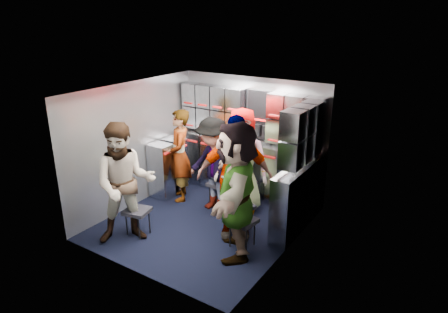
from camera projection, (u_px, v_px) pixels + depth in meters
The scene contains 29 objects.
floor at pixel (204, 223), 6.30m from camera, with size 3.00×3.00×0.00m, color black.
wall_back at pixel (252, 136), 7.12m from camera, with size 2.80×0.04×2.10m, color #959AA3.
wall_left at pixel (135, 145), 6.65m from camera, with size 0.04×3.00×2.10m, color #959AA3.
wall_right at pixel (290, 181), 5.22m from camera, with size 0.04×3.00×2.10m, color #959AA3.
ceiling at pixel (202, 90), 5.58m from camera, with size 2.80×3.00×0.02m, color silver.
cart_bank_back at pixel (246, 168), 7.15m from camera, with size 2.68×0.38×0.99m, color #989DA7.
cart_bank_left at pixel (168, 168), 7.18m from camera, with size 0.38×0.76×0.99m, color #989DA7.
counter at pixel (246, 141), 6.97m from camera, with size 2.68×0.42×0.03m, color #B5B7BD.
locker_bank_back at pixel (249, 114), 6.85m from camera, with size 2.68×0.28×0.82m, color #989DA7.
locker_bank_right at pixel (302, 134), 5.70m from camera, with size 0.28×1.00×0.82m, color #989DA7.
right_cabinet at pixel (295, 199), 5.96m from camera, with size 0.28×1.20×1.00m, color #989DA7.
coffee_niche at pixel (260, 115), 6.82m from camera, with size 0.46×0.16×0.84m, color black, non-canonical shape.
red_latch_strip at pixel (240, 151), 6.86m from camera, with size 2.60×0.02×0.03m, color red.
jump_seat_near_left at pixel (137, 212), 5.87m from camera, with size 0.41×0.39×0.41m.
jump_seat_mid_left at pixel (220, 185), 6.77m from camera, with size 0.37×0.35×0.42m.
jump_seat_center at pixel (246, 187), 6.70m from camera, with size 0.45×0.44×0.41m.
jump_seat_mid_right at pixel (240, 207), 5.99m from camera, with size 0.47×0.46×0.42m.
jump_seat_near_right at pixel (242, 222), 5.56m from camera, with size 0.40×0.38×0.43m.
attendant_standing at pixel (180, 156), 6.86m from camera, with size 0.59×0.39×1.61m, color black.
attendant_arc_a at pixel (125, 184), 5.55m from camera, with size 0.86×0.67×1.77m, color black.
attendant_arc_b at pixel (213, 165), 6.48m from camera, with size 1.02×0.59×1.59m, color black.
attendant_arc_c at pixel (242, 162), 6.39m from camera, with size 0.86×0.56×1.75m, color black.
attendant_arc_d at pixel (235, 178), 5.67m from camera, with size 1.08×0.45×1.84m, color black.
attendant_arc_e at pixel (236, 190), 5.23m from camera, with size 1.74×0.55×1.87m, color black.
bottle_left at pixel (218, 129), 7.17m from camera, with size 0.07×0.07×0.26m, color white.
bottle_mid at pixel (224, 129), 7.10m from camera, with size 0.06×0.06×0.27m, color white.
bottle_right at pixel (294, 143), 6.42m from camera, with size 0.06×0.06×0.24m, color white.
cup_left at pixel (205, 130), 7.33m from camera, with size 0.08×0.08×0.11m, color tan.
cup_right at pixel (300, 148), 6.37m from camera, with size 0.07×0.07×0.11m, color tan.
Camera 1 is at (3.28, -4.50, 3.13)m, focal length 32.00 mm.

